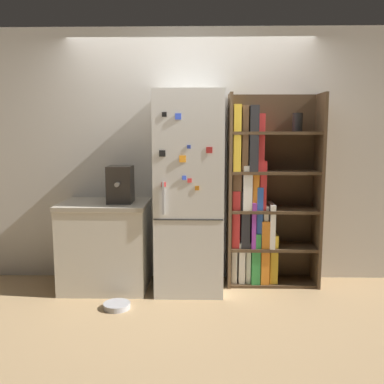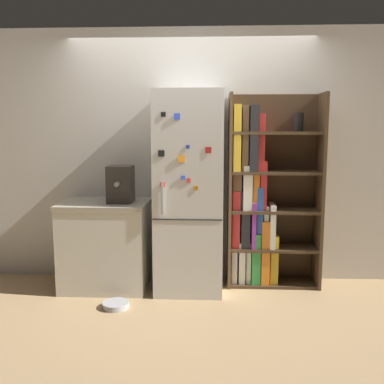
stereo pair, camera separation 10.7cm
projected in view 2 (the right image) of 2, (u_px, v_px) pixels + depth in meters
name	position (u px, v px, depth m)	size (l,w,h in m)	color
ground_plane	(189.00, 292.00, 4.19)	(16.00, 16.00, 0.00)	tan
wall_back	(191.00, 156.00, 4.47)	(8.00, 0.05, 2.60)	silver
refrigerator	(189.00, 192.00, 4.17)	(0.65, 0.67, 1.94)	white
bookshelf	(261.00, 200.00, 4.32)	(0.92, 0.36, 1.93)	#4C3823
kitchen_counter	(106.00, 244.00, 4.30)	(0.85, 0.66, 0.87)	silver
espresso_machine	(121.00, 184.00, 4.18)	(0.23, 0.32, 0.36)	#38332D
pet_bowl	(116.00, 305.00, 3.81)	(0.24, 0.24, 0.05)	#B7B7BC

